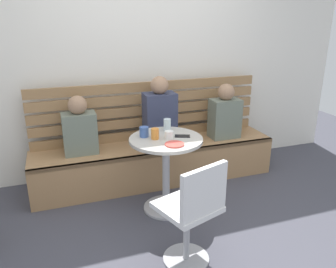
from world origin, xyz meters
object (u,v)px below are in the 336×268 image
Objects in this scene: cup_mug_blue at (144,132)px; phone_on_table at (182,136)px; person_adult at (160,115)px; cup_glass_tall at (167,125)px; cup_ceramic_white at (169,135)px; booth_bench at (156,163)px; white_chair at (193,211)px; cup_tumbler_orange at (155,134)px; person_child_middle at (225,114)px; person_child_left at (80,128)px; cafe_table at (166,160)px; plate_small at (175,144)px.

cup_mug_blue is 0.36m from phone_on_table.
person_adult is 0.40m from cup_glass_tall.
person_adult reaches higher than cup_ceramic_white.
booth_bench is 3.18× the size of white_chair.
person_adult is at bearing 24.14° from phone_on_table.
phone_on_table is (0.34, -0.11, -0.04)m from cup_mug_blue.
cup_mug_blue is (-0.08, 0.09, -0.00)m from cup_tumbler_orange.
person_child_middle is (0.80, 0.01, -0.06)m from person_adult.
white_chair is 1.39× the size of person_child_left.
cup_tumbler_orange is 0.13m from cup_ceramic_white.
booth_bench is at bearing 72.28° from cup_tumbler_orange.
cup_tumbler_orange is at bearing -134.83° from cup_glass_tall.
phone_on_table reaches higher than booth_bench.
cafe_table is (-0.09, -0.61, 0.30)m from booth_bench.
person_adult is at bearing 81.53° from plate_small.
person_child_middle is at bearing -30.64° from phone_on_table.
phone_on_table is at bearing -83.76° from booth_bench.
white_chair is 10.63× the size of cup_ceramic_white.
white_chair reaches higher than plate_small.
phone_on_table is (0.14, 0.18, -0.00)m from plate_small.
booth_bench is 0.84m from cup_ceramic_white.
person_child_left is 1.00m from cup_ceramic_white.
cafe_table is at bearing -147.50° from person_child_middle.
person_child_left is 0.89m from cup_tumbler_orange.
cafe_table is at bearing -98.41° from booth_bench.
cafe_table is 0.87× the size of white_chair.
cafe_table reaches higher than booth_bench.
person_child_middle is 4.55× the size of phone_on_table.
cup_glass_tall reaches higher than cup_mug_blue.
plate_small is (0.01, -0.19, 0.23)m from cafe_table.
cup_tumbler_orange is at bearing 173.82° from cafe_table.
booth_bench is 3.52× the size of person_adult.
person_adult is 0.80m from person_child_middle.
person_child_middle reaches higher than white_chair.
person_child_left is at bearing 178.08° from person_child_middle.
plate_small reaches higher than cafe_table.
cafe_table is 6.17× the size of cup_glass_tall.
cup_mug_blue reaches higher than plate_small.
white_chair is 0.97m from cup_mug_blue.
person_adult is at bearing -33.73° from booth_bench.
person_child_middle is at bearing 25.16° from cup_glass_tall.
person_adult reaches higher than cup_glass_tall.
cup_ceramic_white is at bearing 113.93° from phone_on_table.
cup_ceramic_white is (-0.10, -0.60, -0.01)m from person_adult.
cup_glass_tall is at bearing -91.60° from booth_bench.
white_chair is at bearing -98.18° from person_adult.
white_chair is 0.88m from phone_on_table.
cup_ceramic_white is (0.13, -0.03, -0.02)m from cup_tumbler_orange.
plate_small is 0.23m from phone_on_table.
person_child_left is 1.11m from plate_small.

